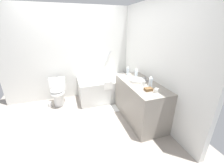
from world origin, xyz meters
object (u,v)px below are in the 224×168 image
Objects in this scene: drinking_glass_0 at (156,91)px; toilet_paper_roll at (50,104)px; sink_basin at (137,80)px; bath_mat at (111,109)px; amenity_basket at (148,89)px; water_bottle_2 at (128,71)px; sink_faucet at (145,79)px; soap_dish at (156,95)px; toilet at (58,92)px; drinking_glass_1 at (144,83)px; bathtub at (105,88)px; water_bottle_0 at (136,74)px; water_bottle_1 at (151,83)px.

toilet_paper_roll is at bearing 140.07° from drinking_glass_0.
sink_basin is 0.46× the size of bath_mat.
water_bottle_2 is at bearing 89.70° from amenity_basket.
toilet_paper_roll is at bearing 152.95° from sink_faucet.
soap_dish is at bearing -90.59° from sink_basin.
soap_dish is at bearing 46.28° from toilet.
drinking_glass_1 reaches higher than bath_mat.
soap_dish is (1.64, -1.75, 0.50)m from toilet.
drinking_glass_1 is at bearing 87.49° from soap_dish.
toilet reaches higher than toilet_paper_roll.
sink_faucet reaches higher than soap_dish.
sink_faucet is at bearing 78.16° from drinking_glass_0.
water_bottle_2 is at bearing 2.08° from bath_mat.
toilet_paper_roll is (-1.46, 0.02, -0.26)m from bathtub.
water_bottle_0 is at bearing -58.81° from bathtub.
water_bottle_0 is at bearing 81.94° from amenity_basket.
toilet is (-1.22, 0.04, 0.03)m from bathtub.
water_bottle_1 reaches higher than amenity_basket.
toilet is 9.20× the size of drinking_glass_0.
bathtub is at bearing 103.81° from soap_dish.
toilet is 2.02m from water_bottle_0.
toilet_paper_roll is (-1.96, 0.85, -0.88)m from water_bottle_0.
water_bottle_2 is 0.30× the size of bath_mat.
water_bottle_1 is 1.34m from bath_mat.
bath_mat is at bearing -23.31° from toilet_paper_roll.
soap_dish is at bearing -104.36° from water_bottle_1.
bath_mat is 1.56m from toilet_paper_roll.
water_bottle_1 is 1.08× the size of water_bottle_2.
soap_dish is (0.01, -1.13, -0.08)m from water_bottle_2.
water_bottle_2 is 2.15m from toilet_paper_roll.
bathtub is 10.02× the size of amenity_basket.
water_bottle_1 reaches higher than drinking_glass_1.
toilet is 2.44m from drinking_glass_0.
toilet is at bearing 146.83° from sink_basin.
bathtub is 1.33m from sink_faucet.
amenity_basket is 1.56× the size of soap_dish.
water_bottle_0 reaches higher than water_bottle_2.
water_bottle_2 is (1.63, -0.62, 0.58)m from toilet.
toilet is 7.32× the size of drinking_glass_1.
toilet_paper_roll is at bearing 143.91° from water_bottle_1.
sink_basin is at bearing 93.00° from drinking_glass_1.
drinking_glass_0 is at bearing 49.20° from toilet.
water_bottle_2 is 1.03m from drinking_glass_0.
bathtub reaches higher than water_bottle_0.
bathtub is 6.70× the size of water_bottle_0.
soap_dish is at bearing -89.54° from water_bottle_2.
soap_dish is (0.01, -0.21, -0.02)m from amenity_basket.
soap_dish is at bearing -125.38° from drinking_glass_0.
drinking_glass_0 is 0.69× the size of toilet_paper_roll.
water_bottle_0 is (0.50, -0.83, 0.62)m from bathtub.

